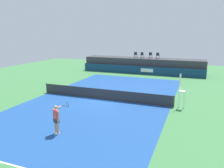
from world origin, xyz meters
The scene contains 15 objects.
ground_plane centered at (0.00, 3.00, 0.00)m, with size 48.00×48.00×0.00m, color #3D7A42.
court_inner centered at (0.00, 0.00, 0.00)m, with size 12.00×22.00×0.00m, color #1C478C.
line_near_baseline centered at (0.00, -10.95, 0.01)m, with size 12.00×0.10×0.00m, color white.
sponsor_wall centered at (0.00, 13.50, 0.60)m, with size 18.00×0.22×1.20m.
spectator_platform centered at (0.00, 15.30, 1.10)m, with size 18.00×2.80×2.20m, color #38383D.
spectator_chair_far_left centered at (-1.14, 15.18, 2.69)m, with size 0.46×0.46×0.89m.
spectator_chair_left centered at (-0.12, 15.15, 2.69)m, with size 0.47×0.47×0.89m.
spectator_chair_center centered at (1.09, 15.40, 2.69)m, with size 0.48×0.48×0.89m.
spectator_chair_right centered at (2.19, 15.30, 2.69)m, with size 0.44×0.44×0.89m.
umpire_chair centered at (6.66, 0.02, 1.59)m, with size 0.51×0.51×2.76m.
tennis_net centered at (0.00, 0.00, 0.47)m, with size 12.40×0.02×0.95m, color #2D2D2D.
net_post_near centered at (-6.20, 0.00, 0.50)m, with size 0.10×0.10×1.00m, color #4C4C51.
net_post_far centered at (6.20, 0.00, 0.50)m, with size 0.10×0.10×1.00m, color #4C4C51.
tennis_player centered at (0.23, -7.45, 0.96)m, with size 0.57×1.26×1.77m.
tennis_ball centered at (-1.69, 3.56, 0.04)m, with size 0.07×0.07×0.07m, color #D8EA33.
Camera 1 is at (7.67, -17.64, 5.84)m, focal length 35.36 mm.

